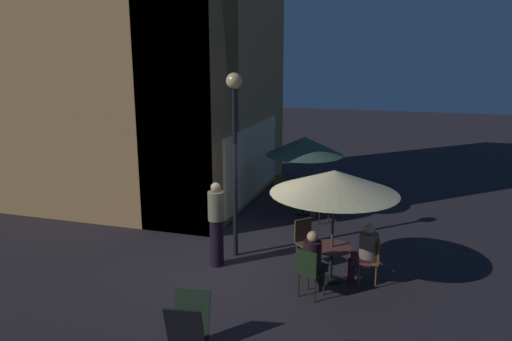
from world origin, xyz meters
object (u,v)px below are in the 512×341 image
at_px(cafe_chair_5, 323,203).
at_px(patron_seated_0, 366,250).
at_px(patio_umbrella_1, 304,146).
at_px(cafe_chair_3, 324,190).
at_px(street_lamp_near_corner, 235,129).
at_px(cafe_chair_1, 305,238).
at_px(cafe_chair_4, 282,188).
at_px(patron_seated_1, 313,259).
at_px(cafe_chair_2, 309,269).
at_px(patron_seated_2, 319,196).
at_px(cafe_table_1, 303,196).
at_px(cafe_chair_0, 373,257).
at_px(menu_sandwich_board, 188,326).
at_px(patron_standing_3, 216,224).
at_px(patio_umbrella_0, 334,182).
at_px(cafe_table_0, 332,255).

relative_size(cafe_chair_5, patron_seated_0, 0.74).
distance_m(patio_umbrella_1, cafe_chair_3, 1.56).
distance_m(street_lamp_near_corner, cafe_chair_3, 4.62).
height_order(street_lamp_near_corner, patron_seated_0, street_lamp_near_corner).
relative_size(cafe_chair_1, cafe_chair_4, 1.03).
xyz_separation_m(street_lamp_near_corner, patron_seated_1, (-1.30, -1.95, -2.11)).
bearing_deg(patio_umbrella_1, cafe_chair_1, -167.87).
distance_m(cafe_chair_2, patron_seated_2, 4.21).
relative_size(cafe_table_1, patron_seated_2, 0.61).
bearing_deg(patio_umbrella_1, patron_seated_2, -131.32).
distance_m(cafe_table_1, cafe_chair_0, 4.29).
relative_size(cafe_chair_0, cafe_chair_5, 1.04).
relative_size(menu_sandwich_board, cafe_chair_5, 0.95).
distance_m(street_lamp_near_corner, patron_standing_3, 2.02).
xyz_separation_m(cafe_chair_4, cafe_chair_5, (-1.03, -1.36, -0.02)).
relative_size(patio_umbrella_0, cafe_chair_0, 2.56).
bearing_deg(cafe_chair_0, cafe_table_1, -67.57).
bearing_deg(cafe_chair_2, patron_seated_1, 0.00).
xyz_separation_m(patio_umbrella_1, patron_seated_0, (-3.76, -1.96, -1.22)).
height_order(cafe_chair_4, patron_standing_3, patron_standing_3).
bearing_deg(cafe_table_0, menu_sandwich_board, 150.46).
distance_m(menu_sandwich_board, patron_seated_0, 3.82).
height_order(cafe_chair_0, cafe_chair_4, cafe_chair_4).
height_order(patio_umbrella_0, patron_standing_3, patio_umbrella_0).
bearing_deg(patio_umbrella_1, cafe_chair_2, -167.32).
bearing_deg(menu_sandwich_board, cafe_chair_3, -15.34).
distance_m(cafe_chair_0, cafe_chair_2, 1.38).
relative_size(cafe_table_0, cafe_chair_0, 0.83).
bearing_deg(street_lamp_near_corner, cafe_table_0, -106.50).
relative_size(street_lamp_near_corner, patron_seated_0, 3.22).
bearing_deg(street_lamp_near_corner, patron_seated_2, -26.72).
relative_size(menu_sandwich_board, patio_umbrella_1, 0.40).
relative_size(patio_umbrella_1, patron_seated_0, 1.76).
height_order(cafe_table_0, patio_umbrella_0, patio_umbrella_0).
bearing_deg(cafe_chair_0, patron_seated_1, 29.61).
relative_size(patio_umbrella_1, cafe_chair_4, 2.29).
relative_size(cafe_chair_3, patron_seated_1, 0.76).
height_order(cafe_chair_5, patron_seated_1, patron_seated_1).
xyz_separation_m(patron_seated_0, patron_seated_2, (3.31, 1.45, -0.01)).
distance_m(cafe_table_1, patron_standing_3, 3.95).
distance_m(cafe_table_1, cafe_chair_1, 3.29).
relative_size(patio_umbrella_1, patron_seated_2, 1.79).
xyz_separation_m(menu_sandwich_board, cafe_chair_2, (2.16, -1.38, 0.13)).
height_order(cafe_chair_2, cafe_chair_5, cafe_chair_2).
bearing_deg(cafe_table_1, patron_seated_1, -166.34).
xyz_separation_m(cafe_chair_3, cafe_chair_4, (-0.14, 1.21, 0.01)).
xyz_separation_m(cafe_chair_1, cafe_chair_3, (3.83, 0.22, -0.03)).
height_order(cafe_chair_3, patron_standing_3, patron_standing_3).
xyz_separation_m(street_lamp_near_corner, cafe_chair_2, (-1.44, -1.90, -2.25)).
xyz_separation_m(cafe_chair_4, patron_seated_0, (-4.24, -2.70, 0.14)).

